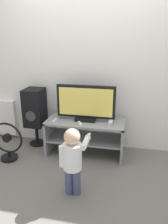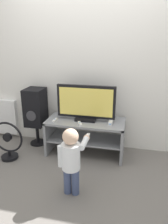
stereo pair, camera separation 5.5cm
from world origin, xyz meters
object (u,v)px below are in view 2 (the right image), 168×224
(television, at_px, (86,103))
(remote_primary, at_px, (55,120))
(floor_fan, at_px, (8,142))
(child, at_px, (71,156))
(game_console, at_px, (111,122))
(remote_secondary, at_px, (80,123))
(speaker_tower, at_px, (36,108))

(television, relative_size, remote_primary, 6.19)
(floor_fan, bearing_deg, child, -24.88)
(game_console, bearing_deg, child, -109.96)
(remote_primary, height_order, floor_fan, floor_fan)
(game_console, height_order, remote_secondary, game_console)
(television, relative_size, remote_secondary, 6.22)
(speaker_tower, distance_m, floor_fan, 0.65)
(television, bearing_deg, child, -87.02)
(television, distance_m, speaker_tower, 0.83)
(child, bearing_deg, game_console, 70.04)
(remote_secondary, bearing_deg, speaker_tower, 160.77)
(remote_primary, distance_m, child, 0.91)
(remote_secondary, xyz_separation_m, child, (0.09, -0.74, -0.07))
(game_console, xyz_separation_m, remote_secondary, (-0.40, -0.12, -0.01))
(game_console, height_order, speaker_tower, speaker_tower)
(game_console, bearing_deg, television, 171.54)
(television, bearing_deg, floor_fan, -157.57)
(child, xyz_separation_m, speaker_tower, (-0.86, 1.00, 0.14))
(game_console, relative_size, floor_fan, 0.29)
(game_console, xyz_separation_m, speaker_tower, (-1.17, 0.15, 0.06))
(remote_secondary, xyz_separation_m, floor_fan, (-0.96, -0.24, -0.28))
(child, height_order, speaker_tower, speaker_tower)
(child, height_order, floor_fan, child)
(remote_secondary, bearing_deg, remote_primary, 173.45)
(game_console, height_order, floor_fan, game_console)
(remote_secondary, bearing_deg, floor_fan, -165.76)
(child, distance_m, speaker_tower, 1.33)
(remote_primary, xyz_separation_m, child, (0.46, -0.78, -0.07))
(television, xyz_separation_m, remote_secondary, (-0.05, -0.17, -0.23))
(game_console, bearing_deg, remote_primary, -174.36)
(remote_primary, xyz_separation_m, floor_fan, (-0.59, -0.29, -0.28))
(game_console, height_order, remote_primary, game_console)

